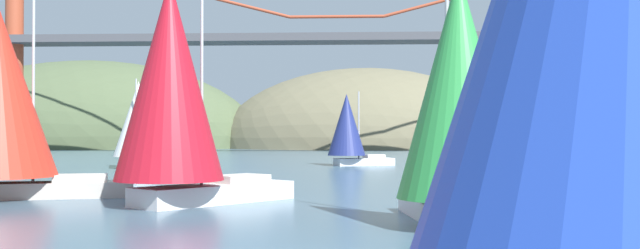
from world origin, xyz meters
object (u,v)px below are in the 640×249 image
(sailboat_white_mainsail, at_px, (138,122))
(sailboat_navy_sail, at_px, (348,128))
(channel_buoy, at_px, (533,178))
(sailboat_crimson_sail, at_px, (174,88))
(sailboat_green_sail, at_px, (457,94))

(sailboat_white_mainsail, relative_size, sailboat_navy_sail, 1.10)
(sailboat_white_mainsail, distance_m, channel_buoy, 35.61)
(sailboat_crimson_sail, xyz_separation_m, sailboat_white_mainsail, (-11.56, 32.36, -0.97))
(sailboat_white_mainsail, bearing_deg, sailboat_navy_sail, 19.36)
(sailboat_white_mainsail, xyz_separation_m, channel_buoy, (30.37, -18.20, -3.79))
(sailboat_navy_sail, bearing_deg, channel_buoy, -64.80)
(sailboat_crimson_sail, bearing_deg, sailboat_navy_sail, 79.60)
(sailboat_green_sail, distance_m, sailboat_navy_sail, 45.55)
(sailboat_crimson_sail, distance_m, channel_buoy, 24.02)
(sailboat_crimson_sail, height_order, sailboat_white_mainsail, sailboat_crimson_sail)
(sailboat_crimson_sail, relative_size, sailboat_green_sail, 1.20)
(sailboat_white_mainsail, height_order, sailboat_navy_sail, sailboat_white_mainsail)
(sailboat_crimson_sail, relative_size, sailboat_navy_sail, 1.57)
(sailboat_green_sail, height_order, channel_buoy, sailboat_green_sail)
(sailboat_crimson_sail, height_order, sailboat_navy_sail, sailboat_crimson_sail)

